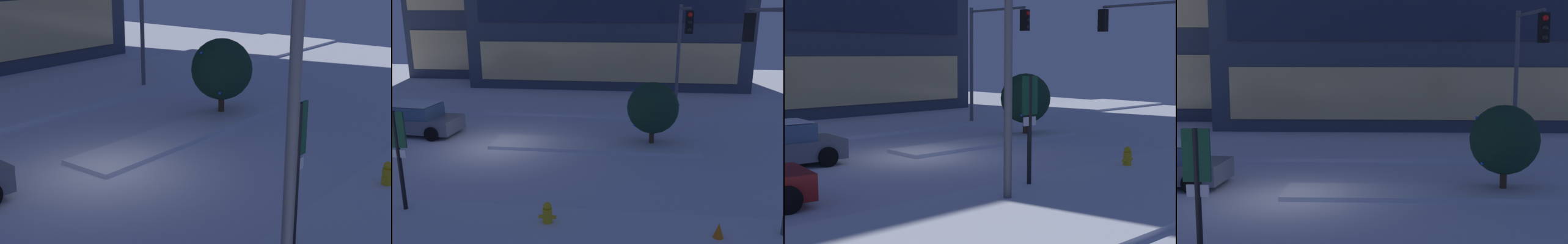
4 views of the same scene
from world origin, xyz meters
The scene contains 6 objects.
ground centered at (0.00, 0.00, 0.00)m, with size 52.00×52.00×0.00m, color silver.
median_strip centered at (4.21, 0.56, 0.07)m, with size 9.00×1.80×0.14m, color silver.
street_lamp_arched centered at (-2.10, -6.07, 4.87)m, with size 0.68×2.58×7.47m.
fire_hydrant centered at (3.64, -6.36, 0.35)m, with size 0.48×0.26×0.74m.
parking_info_sign centered at (-0.66, -6.07, 1.98)m, with size 0.55×0.12×3.09m.
decorated_tree_median centered at (6.71, 0.97, 1.71)m, with size 2.25×2.21×2.83m.
Camera 1 is at (-9.91, -10.89, 5.75)m, focal length 52.91 mm.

